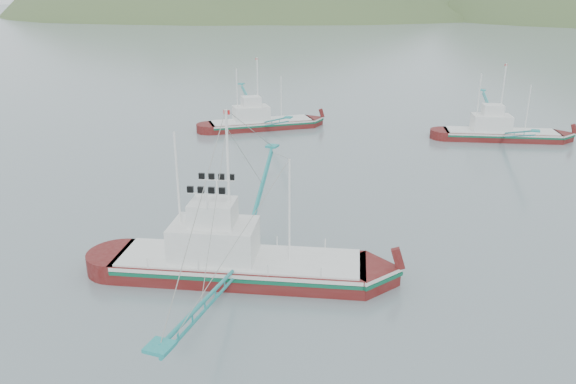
% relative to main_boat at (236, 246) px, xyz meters
% --- Properties ---
extents(ground, '(1200.00, 1200.00, 0.00)m').
position_rel_main_boat_xyz_m(ground, '(0.58, 1.77, -2.15)').
color(ground, slate).
rests_on(ground, ground).
extents(main_boat, '(16.45, 28.36, 11.66)m').
position_rel_main_boat_xyz_m(main_boat, '(0.00, 0.00, 0.00)').
color(main_boat, '#520E0D').
rests_on(main_boat, ground).
extents(bg_boat_left, '(18.58, 21.78, 9.96)m').
position_rel_main_boat_xyz_m(bg_boat_left, '(-14.49, 38.13, -0.02)').
color(bg_boat_left, '#520E0D').
rests_on(bg_boat_left, ground).
extents(bg_boat_right, '(13.98, 24.07, 9.91)m').
position_rel_main_boat_xyz_m(bg_boat_right, '(15.26, 42.96, -0.34)').
color(bg_boat_right, '#520E0D').
rests_on(bg_boat_right, ground).
extents(headland_left, '(448.00, 308.00, 210.00)m').
position_rel_main_boat_xyz_m(headland_left, '(-179.42, 361.77, -2.15)').
color(headland_left, '#41562C').
rests_on(headland_left, ground).
extents(ridge_distant, '(960.00, 400.00, 240.00)m').
position_rel_main_boat_xyz_m(ridge_distant, '(30.58, 561.77, -2.15)').
color(ridge_distant, slate).
rests_on(ridge_distant, ground).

